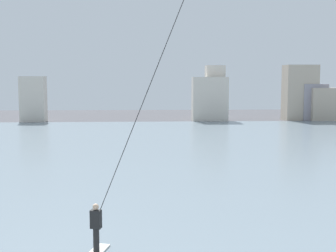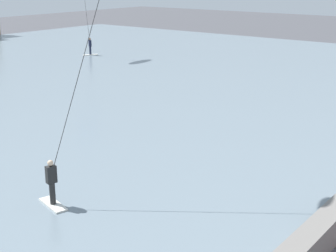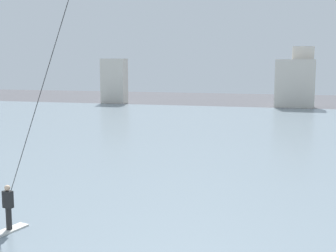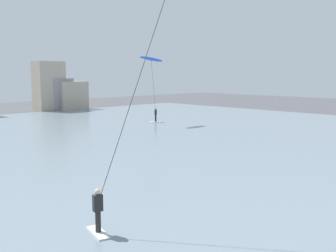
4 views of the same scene
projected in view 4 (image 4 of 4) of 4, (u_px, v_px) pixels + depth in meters
water_bay at (14, 149)px, 30.97m from camera, size 84.00×52.00×0.10m
kitesurfer_blue at (152, 65)px, 45.42m from camera, size 3.68×1.89×7.72m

